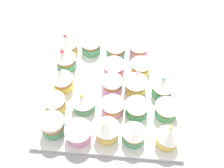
{
  "coord_description": "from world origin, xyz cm",
  "views": [
    {
      "loc": [
        41.93,
        3.54,
        62.55
      ],
      "look_at": [
        0.0,
        0.0,
        4.2
      ],
      "focal_mm": 41.08,
      "sensor_mm": 36.0,
      "label": 1
    }
  ],
  "objects_px": {
    "cupcake_4": "(52,124)",
    "cupcake_11": "(113,104)",
    "cupcake_19": "(168,106)",
    "cupcake_2": "(62,78)",
    "cupcake_17": "(134,132)",
    "cupcake_3": "(54,101)",
    "cupcake_0": "(68,44)",
    "cupcake_6": "(83,101)",
    "cupcake_5": "(91,43)",
    "cupcake_9": "(114,65)",
    "cupcake_12": "(106,128)",
    "baking_tray": "(112,91)",
    "cupcake_14": "(141,64)",
    "cupcake_7": "(78,130)",
    "cupcake_8": "(115,47)",
    "cupcake_18": "(163,86)",
    "cupcake_20": "(169,135)",
    "cupcake_15": "(136,81)",
    "cupcake_1": "(65,58)",
    "cupcake_16": "(137,106)",
    "cupcake_13": "(139,45)",
    "cupcake_10": "(113,81)"
  },
  "relations": [
    {
      "from": "cupcake_4",
      "to": "cupcake_11",
      "type": "distance_m",
      "value": 0.16
    },
    {
      "from": "cupcake_19",
      "to": "cupcake_2",
      "type": "bearing_deg",
      "value": -102.87
    },
    {
      "from": "cupcake_17",
      "to": "cupcake_3",
      "type": "bearing_deg",
      "value": -109.02
    },
    {
      "from": "cupcake_0",
      "to": "cupcake_19",
      "type": "xyz_separation_m",
      "value": [
        0.2,
        0.3,
        0.0
      ]
    },
    {
      "from": "cupcake_6",
      "to": "cupcake_3",
      "type": "bearing_deg",
      "value": -84.7
    },
    {
      "from": "cupcake_5",
      "to": "cupcake_9",
      "type": "distance_m",
      "value": 0.12
    },
    {
      "from": "cupcake_11",
      "to": "cupcake_12",
      "type": "relative_size",
      "value": 0.81
    },
    {
      "from": "baking_tray",
      "to": "cupcake_14",
      "type": "xyz_separation_m",
      "value": [
        -0.07,
        0.08,
        0.04
      ]
    },
    {
      "from": "cupcake_7",
      "to": "cupcake_9",
      "type": "bearing_deg",
      "value": 161.46
    },
    {
      "from": "baking_tray",
      "to": "cupcake_19",
      "type": "distance_m",
      "value": 0.17
    },
    {
      "from": "cupcake_8",
      "to": "cupcake_17",
      "type": "xyz_separation_m",
      "value": [
        0.28,
        0.07,
        0.0
      ]
    },
    {
      "from": "cupcake_8",
      "to": "cupcake_11",
      "type": "distance_m",
      "value": 0.2
    },
    {
      "from": "cupcake_18",
      "to": "cupcake_20",
      "type": "bearing_deg",
      "value": 2.9
    },
    {
      "from": "cupcake_14",
      "to": "cupcake_15",
      "type": "xyz_separation_m",
      "value": [
        0.07,
        -0.01,
        0.01
      ]
    },
    {
      "from": "cupcake_4",
      "to": "cupcake_15",
      "type": "xyz_separation_m",
      "value": [
        -0.15,
        0.21,
        0.01
      ]
    },
    {
      "from": "cupcake_4",
      "to": "cupcake_5",
      "type": "relative_size",
      "value": 0.9
    },
    {
      "from": "cupcake_14",
      "to": "cupcake_17",
      "type": "height_order",
      "value": "cupcake_17"
    },
    {
      "from": "cupcake_0",
      "to": "cupcake_18",
      "type": "distance_m",
      "value": 0.32
    },
    {
      "from": "cupcake_0",
      "to": "cupcake_1",
      "type": "relative_size",
      "value": 1.0
    },
    {
      "from": "baking_tray",
      "to": "cupcake_3",
      "type": "xyz_separation_m",
      "value": [
        0.07,
        -0.15,
        0.04
      ]
    },
    {
      "from": "cupcake_17",
      "to": "cupcake_14",
      "type": "bearing_deg",
      "value": 176.8
    },
    {
      "from": "cupcake_3",
      "to": "cupcake_18",
      "type": "distance_m",
      "value": 0.3
    },
    {
      "from": "cupcake_8",
      "to": "cupcake_5",
      "type": "bearing_deg",
      "value": -98.33
    },
    {
      "from": "cupcake_12",
      "to": "cupcake_6",
      "type": "bearing_deg",
      "value": -139.35
    },
    {
      "from": "cupcake_2",
      "to": "cupcake_16",
      "type": "distance_m",
      "value": 0.22
    },
    {
      "from": "cupcake_15",
      "to": "cupcake_19",
      "type": "height_order",
      "value": "cupcake_15"
    },
    {
      "from": "cupcake_15",
      "to": "cupcake_1",
      "type": "bearing_deg",
      "value": -108.13
    },
    {
      "from": "cupcake_2",
      "to": "cupcake_17",
      "type": "bearing_deg",
      "value": 54.99
    },
    {
      "from": "cupcake_17",
      "to": "cupcake_19",
      "type": "bearing_deg",
      "value": 133.26
    },
    {
      "from": "cupcake_3",
      "to": "cupcake_2",
      "type": "bearing_deg",
      "value": 173.6
    },
    {
      "from": "cupcake_0",
      "to": "cupcake_8",
      "type": "xyz_separation_m",
      "value": [
        0.0,
        0.15,
        -0.0
      ]
    },
    {
      "from": "cupcake_2",
      "to": "cupcake_12",
      "type": "bearing_deg",
      "value": 43.99
    },
    {
      "from": "cupcake_6",
      "to": "cupcake_18",
      "type": "distance_m",
      "value": 0.22
    },
    {
      "from": "cupcake_1",
      "to": "cupcake_9",
      "type": "height_order",
      "value": "cupcake_1"
    },
    {
      "from": "cupcake_8",
      "to": "cupcake_19",
      "type": "bearing_deg",
      "value": 36.64
    },
    {
      "from": "cupcake_9",
      "to": "cupcake_20",
      "type": "xyz_separation_m",
      "value": [
        0.21,
        0.15,
        0.0
      ]
    },
    {
      "from": "cupcake_2",
      "to": "cupcake_13",
      "type": "xyz_separation_m",
      "value": [
        -0.15,
        0.21,
        -0.0
      ]
    },
    {
      "from": "cupcake_3",
      "to": "cupcake_18",
      "type": "bearing_deg",
      "value": 103.92
    },
    {
      "from": "cupcake_3",
      "to": "cupcake_4",
      "type": "bearing_deg",
      "value": 8.61
    },
    {
      "from": "cupcake_1",
      "to": "cupcake_16",
      "type": "relative_size",
      "value": 1.12
    },
    {
      "from": "baking_tray",
      "to": "cupcake_17",
      "type": "relative_size",
      "value": 5.33
    },
    {
      "from": "cupcake_12",
      "to": "cupcake_13",
      "type": "bearing_deg",
      "value": 165.34
    },
    {
      "from": "cupcake_7",
      "to": "cupcake_18",
      "type": "xyz_separation_m",
      "value": [
        -0.15,
        0.21,
        -0.0
      ]
    },
    {
      "from": "cupcake_8",
      "to": "cupcake_17",
      "type": "distance_m",
      "value": 0.29
    },
    {
      "from": "baking_tray",
      "to": "cupcake_12",
      "type": "bearing_deg",
      "value": -1.57
    },
    {
      "from": "baking_tray",
      "to": "cupcake_1",
      "type": "height_order",
      "value": "cupcake_1"
    },
    {
      "from": "cupcake_2",
      "to": "cupcake_12",
      "type": "height_order",
      "value": "same"
    },
    {
      "from": "cupcake_10",
      "to": "cupcake_20",
      "type": "distance_m",
      "value": 0.21
    },
    {
      "from": "cupcake_15",
      "to": "cupcake_11",
      "type": "bearing_deg",
      "value": -38.65
    },
    {
      "from": "cupcake_12",
      "to": "cupcake_8",
      "type": "bearing_deg",
      "value": 179.37
    }
  ]
}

